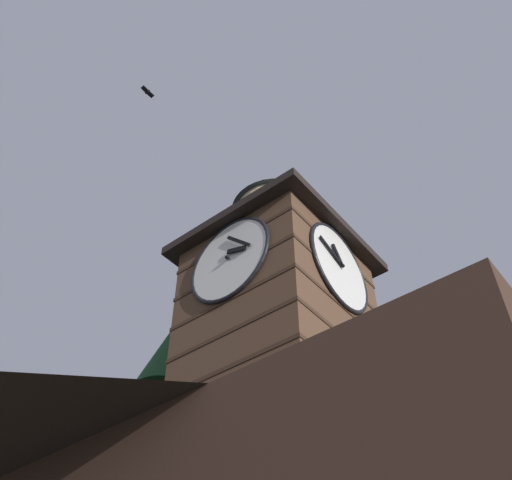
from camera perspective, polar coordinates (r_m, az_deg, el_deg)
The scene contains 3 objects.
clock_tower at distance 15.34m, azimuth 2.08°, elevation -6.24°, with size 4.37×4.37×8.04m.
flying_bird_high at distance 21.94m, azimuth 2.25°, elevation 3.29°, with size 0.62×0.23×0.13m.
flying_bird_low at distance 19.81m, azimuth -10.16°, elevation 13.55°, with size 0.47×0.20×0.11m.
Camera 1 is at (8.53, 4.09, 1.21)m, focal length 42.57 mm.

